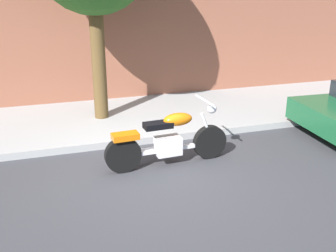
{
  "coord_description": "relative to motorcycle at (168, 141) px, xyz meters",
  "views": [
    {
      "loc": [
        -1.64,
        -5.84,
        3.02
      ],
      "look_at": [
        0.28,
        0.25,
        0.72
      ],
      "focal_mm": 42.84,
      "sensor_mm": 36.0,
      "label": 1
    }
  ],
  "objects": [
    {
      "name": "sidewalk",
      "position": [
        -0.28,
        2.49,
        -0.38
      ],
      "size": [
        25.93,
        2.99,
        0.14
      ],
      "primitive_type": "cube",
      "color": "#9A9A9A",
      "rests_on": "ground"
    },
    {
      "name": "ground_plane",
      "position": [
        -0.28,
        -0.25,
        -0.45
      ],
      "size": [
        60.0,
        60.0,
        0.0
      ],
      "primitive_type": "plane",
      "color": "#38383D"
    },
    {
      "name": "motorcycle",
      "position": [
        0.0,
        0.0,
        0.0
      ],
      "size": [
        2.22,
        0.7,
        1.11
      ],
      "color": "black",
      "rests_on": "ground"
    }
  ]
}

